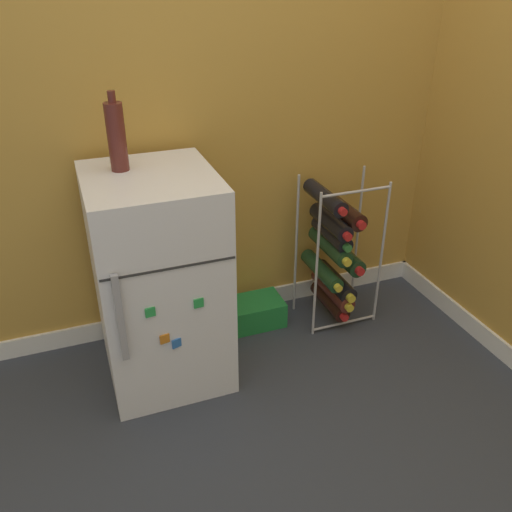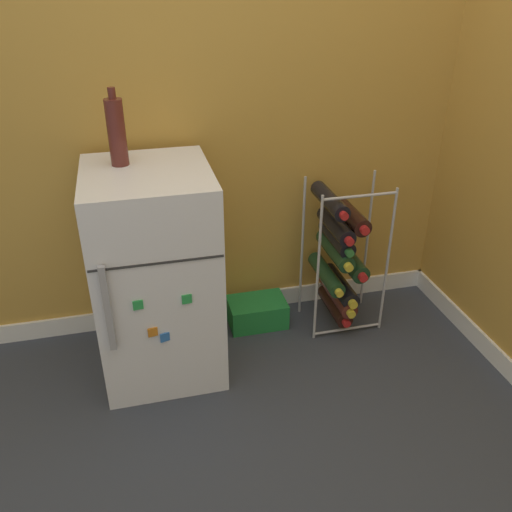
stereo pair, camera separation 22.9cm
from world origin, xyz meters
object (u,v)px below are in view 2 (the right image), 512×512
Objects in this scene: wine_rack at (338,258)px; fridge_top_bottle at (116,132)px; mini_fridge at (156,274)px; soda_box at (257,312)px.

fridge_top_bottle is at bearing -179.64° from wine_rack.
soda_box is at bearing 20.00° from mini_fridge.
fridge_top_bottle is (-0.54, -0.08, 0.93)m from soda_box.
wine_rack is at bearing 6.65° from mini_fridge.
fridge_top_bottle reaches higher than mini_fridge.
wine_rack is 2.52× the size of fridge_top_bottle.
mini_fridge is 0.61m from soda_box.
fridge_top_bottle reaches higher than soda_box.
mini_fridge is 0.83m from wine_rack.
soda_box is at bearing 8.05° from fridge_top_bottle.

